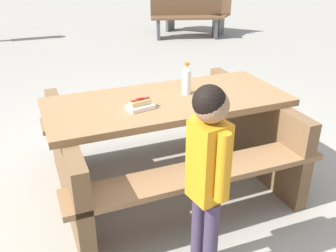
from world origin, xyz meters
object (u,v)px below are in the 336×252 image
picnic_table (168,135)px  child_in_coat (208,162)px  hotdog_tray (140,105)px  park_bench_far (196,12)px  soda_bottle (187,80)px  park_bench_mid (187,16)px

picnic_table → child_in_coat: bearing=99.9°
picnic_table → hotdog_tray: 0.43m
picnic_table → hotdog_tray: size_ratio=10.25×
picnic_table → park_bench_far: park_bench_far is taller
soda_bottle → park_bench_far: size_ratio=0.16×
soda_bottle → hotdog_tray: (0.35, 0.28, -0.08)m
soda_bottle → hotdog_tray: 0.46m
soda_bottle → child_in_coat: size_ratio=0.21×
park_bench_mid → picnic_table: bearing=83.0°
picnic_table → soda_bottle: (-0.15, -0.10, 0.42)m
hotdog_tray → soda_bottle: bearing=-140.9°
park_bench_mid → soda_bottle: bearing=84.4°
hotdog_tray → park_bench_mid: bearing=-98.8°
child_in_coat → park_bench_mid: child_in_coat is taller
child_in_coat → soda_bottle: bearing=-89.1°
hotdog_tray → park_bench_far: park_bench_far is taller
soda_bottle → park_bench_far: (-0.78, -5.86, -0.41)m
child_in_coat → park_bench_mid: bearing=-94.5°
soda_bottle → picnic_table: bearing=34.5°
picnic_table → park_bench_mid: park_bench_mid is taller
child_in_coat → park_bench_far: 6.94m
child_in_coat → picnic_table: bearing=-80.1°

